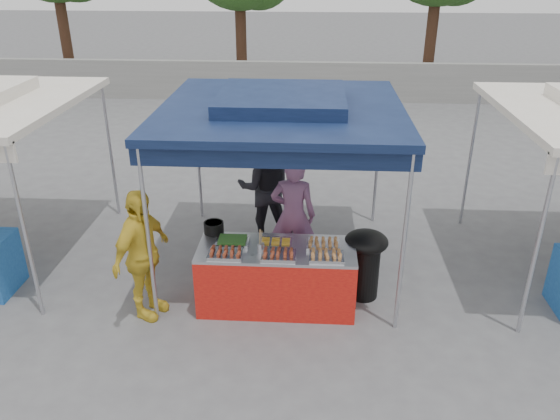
# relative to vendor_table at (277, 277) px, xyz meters

# --- Properties ---
(ground_plane) EXTENTS (80.00, 80.00, 0.00)m
(ground_plane) POSITION_rel_vendor_table_xyz_m (0.00, 0.10, -0.43)
(ground_plane) COLOR #555658
(back_wall) EXTENTS (40.00, 0.25, 1.20)m
(back_wall) POSITION_rel_vendor_table_xyz_m (0.00, 11.10, 0.17)
(back_wall) COLOR gray
(back_wall) RESTS_ON ground_plane
(main_canopy) EXTENTS (3.20, 3.20, 2.57)m
(main_canopy) POSITION_rel_vendor_table_xyz_m (0.00, 1.07, 1.94)
(main_canopy) COLOR #B2B3BA
(main_canopy) RESTS_ON ground_plane
(vendor_table) EXTENTS (2.00, 0.80, 0.85)m
(vendor_table) POSITION_rel_vendor_table_xyz_m (0.00, 0.00, 0.00)
(vendor_table) COLOR red
(vendor_table) RESTS_ON ground_plane
(food_tray_fl) EXTENTS (0.42, 0.30, 0.07)m
(food_tray_fl) POSITION_rel_vendor_table_xyz_m (-0.61, -0.24, 0.46)
(food_tray_fl) COLOR silver
(food_tray_fl) RESTS_ON vendor_table
(food_tray_fm) EXTENTS (0.42, 0.30, 0.07)m
(food_tray_fm) POSITION_rel_vendor_table_xyz_m (0.04, -0.24, 0.46)
(food_tray_fm) COLOR silver
(food_tray_fm) RESTS_ON vendor_table
(food_tray_fr) EXTENTS (0.42, 0.30, 0.07)m
(food_tray_fr) POSITION_rel_vendor_table_xyz_m (0.62, -0.23, 0.46)
(food_tray_fr) COLOR silver
(food_tray_fr) RESTS_ON vendor_table
(food_tray_bl) EXTENTS (0.42, 0.30, 0.07)m
(food_tray_bl) POSITION_rel_vendor_table_xyz_m (-0.57, 0.08, 0.46)
(food_tray_bl) COLOR silver
(food_tray_bl) RESTS_ON vendor_table
(food_tray_bm) EXTENTS (0.42, 0.30, 0.07)m
(food_tray_bm) POSITION_rel_vendor_table_xyz_m (-0.02, 0.07, 0.46)
(food_tray_bm) COLOR silver
(food_tray_bm) RESTS_ON vendor_table
(food_tray_br) EXTENTS (0.42, 0.30, 0.07)m
(food_tray_br) POSITION_rel_vendor_table_xyz_m (0.59, 0.07, 0.46)
(food_tray_br) COLOR silver
(food_tray_br) RESTS_ON vendor_table
(cooking_pot) EXTENTS (0.26, 0.26, 0.15)m
(cooking_pot) POSITION_rel_vendor_table_xyz_m (-0.86, 0.36, 0.50)
(cooking_pot) COLOR black
(cooking_pot) RESTS_ON vendor_table
(skewer_cup) EXTENTS (0.09, 0.09, 0.11)m
(skewer_cup) POSITION_rel_vendor_table_xyz_m (-0.19, -0.09, 0.48)
(skewer_cup) COLOR #B2B3BA
(skewer_cup) RESTS_ON vendor_table
(wok_burner) EXTENTS (0.57, 0.57, 0.96)m
(wok_burner) POSITION_rel_vendor_table_xyz_m (1.15, 0.28, 0.14)
(wok_burner) COLOR black
(wok_burner) RESTS_ON ground_plane
(crate_left) EXTENTS (0.44, 0.31, 0.27)m
(crate_left) POSITION_rel_vendor_table_xyz_m (-0.39, 0.58, -0.29)
(crate_left) COLOR #13369B
(crate_left) RESTS_ON ground_plane
(crate_right) EXTENTS (0.49, 0.34, 0.29)m
(crate_right) POSITION_rel_vendor_table_xyz_m (0.36, 0.61, -0.28)
(crate_right) COLOR #13369B
(crate_right) RESTS_ON ground_plane
(crate_stacked) EXTENTS (0.46, 0.32, 0.28)m
(crate_stacked) POSITION_rel_vendor_table_xyz_m (0.36, 0.61, 0.01)
(crate_stacked) COLOR #13369B
(crate_stacked) RESTS_ON crate_right
(vendor_woman) EXTENTS (0.67, 0.47, 1.75)m
(vendor_woman) POSITION_rel_vendor_table_xyz_m (0.17, 0.90, 0.45)
(vendor_woman) COLOR #835379
(vendor_woman) RESTS_ON ground_plane
(helper_man) EXTENTS (0.94, 0.77, 1.77)m
(helper_man) POSITION_rel_vendor_table_xyz_m (-0.31, 1.88, 0.46)
(helper_man) COLOR black
(helper_man) RESTS_ON ground_plane
(customer_person) EXTENTS (0.75, 1.09, 1.72)m
(customer_person) POSITION_rel_vendor_table_xyz_m (-1.63, -0.31, 0.43)
(customer_person) COLOR gold
(customer_person) RESTS_ON ground_plane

